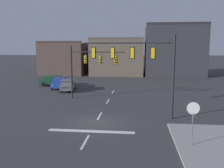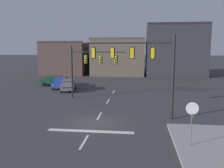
{
  "view_description": "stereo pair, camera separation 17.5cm",
  "coord_description": "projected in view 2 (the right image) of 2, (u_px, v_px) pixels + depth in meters",
  "views": [
    {
      "loc": [
        3.26,
        -18.28,
        5.99
      ],
      "look_at": [
        0.81,
        4.93,
        2.48
      ],
      "focal_mm": 37.78,
      "sensor_mm": 36.0,
      "label": 1
    },
    {
      "loc": [
        3.44,
        -18.26,
        5.99
      ],
      "look_at": [
        0.81,
        4.93,
        2.48
      ],
      "focal_mm": 37.78,
      "sensor_mm": 36.0,
      "label": 2
    }
  ],
  "objects": [
    {
      "name": "car_lot_farside",
      "position": [
        68.0,
        85.0,
        33.77
      ],
      "size": [
        2.63,
        4.67,
        1.61
      ],
      "color": "slate",
      "rests_on": "ground"
    },
    {
      "name": "sidewalk_near_corner",
      "position": [
        216.0,
        147.0,
        14.36
      ],
      "size": [
        5.0,
        8.0,
        0.15
      ],
      "primitive_type": "cube",
      "color": "gray",
      "rests_on": "ground"
    },
    {
      "name": "ground_plane",
      "position": [
        95.0,
        123.0,
        19.22
      ],
      "size": [
        400.0,
        400.0,
        0.0
      ],
      "primitive_type": "plane",
      "color": "#353538"
    },
    {
      "name": "car_lot_middle",
      "position": [
        54.0,
        80.0,
        38.44
      ],
      "size": [
        4.59,
        2.29,
        1.61
      ],
      "color": "#143D28",
      "rests_on": "ground"
    },
    {
      "name": "building_row",
      "position": [
        121.0,
        56.0,
        55.46
      ],
      "size": [
        36.48,
        13.98,
        11.3
      ],
      "color": "#473833",
      "rests_on": "ground"
    },
    {
      "name": "signal_mast_near_side",
      "position": [
        141.0,
        60.0,
        20.21
      ],
      "size": [
        8.08,
        1.19,
        7.2
      ],
      "color": "black",
      "rests_on": "ground"
    },
    {
      "name": "stop_sign",
      "position": [
        192.0,
        113.0,
        14.14
      ],
      "size": [
        0.76,
        0.64,
        2.83
      ],
      "color": "#56565B",
      "rests_on": "ground"
    },
    {
      "name": "lane_centreline",
      "position": [
        99.0,
        116.0,
        21.18
      ],
      "size": [
        0.16,
        26.4,
        0.01
      ],
      "color": "silver",
      "rests_on": "ground"
    },
    {
      "name": "car_lot_nearside",
      "position": [
        61.0,
        83.0,
        35.98
      ],
      "size": [
        2.25,
        4.58,
        1.61
      ],
      "color": "navy",
      "rests_on": "ground"
    },
    {
      "name": "signal_mast_far_side",
      "position": [
        89.0,
        64.0,
        27.6
      ],
      "size": [
        6.55,
        1.07,
        6.34
      ],
      "color": "black",
      "rests_on": "ground"
    },
    {
      "name": "stop_bar_paint",
      "position": [
        90.0,
        131.0,
        17.25
      ],
      "size": [
        6.4,
        0.5,
        0.01
      ],
      "primitive_type": "cube",
      "color": "silver",
      "rests_on": "ground"
    }
  ]
}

